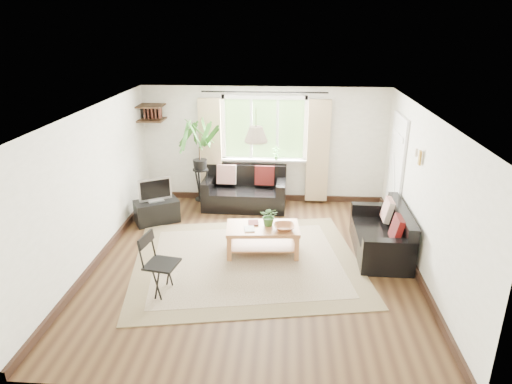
# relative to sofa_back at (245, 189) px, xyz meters

# --- Properties ---
(floor) EXTENTS (5.50, 5.50, 0.00)m
(floor) POSITION_rel_sofa_back_xyz_m (0.37, -2.27, -0.39)
(floor) COLOR black
(floor) RESTS_ON ground
(ceiling) EXTENTS (5.50, 5.50, 0.00)m
(ceiling) POSITION_rel_sofa_back_xyz_m (0.37, -2.27, 2.01)
(ceiling) COLOR white
(ceiling) RESTS_ON floor
(wall_back) EXTENTS (5.00, 0.02, 2.40)m
(wall_back) POSITION_rel_sofa_back_xyz_m (0.37, 0.48, 0.81)
(wall_back) COLOR beige
(wall_back) RESTS_ON floor
(wall_front) EXTENTS (5.00, 0.02, 2.40)m
(wall_front) POSITION_rel_sofa_back_xyz_m (0.37, -5.02, 0.81)
(wall_front) COLOR beige
(wall_front) RESTS_ON floor
(wall_left) EXTENTS (0.02, 5.50, 2.40)m
(wall_left) POSITION_rel_sofa_back_xyz_m (-2.13, -2.27, 0.81)
(wall_left) COLOR beige
(wall_left) RESTS_ON floor
(wall_right) EXTENTS (0.02, 5.50, 2.40)m
(wall_right) POSITION_rel_sofa_back_xyz_m (2.87, -2.27, 0.81)
(wall_right) COLOR beige
(wall_right) RESTS_ON floor
(rug) EXTENTS (4.02, 3.61, 0.02)m
(rug) POSITION_rel_sofa_back_xyz_m (0.25, -2.26, -0.38)
(rug) COLOR #B8AD8E
(rug) RESTS_ON floor
(window) EXTENTS (2.50, 0.16, 2.16)m
(window) POSITION_rel_sofa_back_xyz_m (0.37, 0.44, 1.16)
(window) COLOR white
(window) RESTS_ON wall_back
(door) EXTENTS (0.06, 0.96, 2.06)m
(door) POSITION_rel_sofa_back_xyz_m (2.84, -0.57, 0.61)
(door) COLOR silver
(door) RESTS_ON wall_right
(corner_shelf) EXTENTS (0.50, 0.50, 0.34)m
(corner_shelf) POSITION_rel_sofa_back_xyz_m (-1.88, 0.23, 1.50)
(corner_shelf) COLOR black
(corner_shelf) RESTS_ON wall_back
(pendant_lamp) EXTENTS (0.36, 0.36, 0.54)m
(pendant_lamp) POSITION_rel_sofa_back_xyz_m (0.37, -1.87, 1.66)
(pendant_lamp) COLOR beige
(pendant_lamp) RESTS_ON ceiling
(wall_sconce) EXTENTS (0.12, 0.12, 0.28)m
(wall_sconce) POSITION_rel_sofa_back_xyz_m (2.80, -1.97, 1.35)
(wall_sconce) COLOR beige
(wall_sconce) RESTS_ON wall_right
(sofa_back) EXTENTS (1.68, 0.87, 0.78)m
(sofa_back) POSITION_rel_sofa_back_xyz_m (0.00, 0.00, 0.00)
(sofa_back) COLOR black
(sofa_back) RESTS_ON floor
(sofa_right) EXTENTS (1.60, 0.81, 0.75)m
(sofa_right) POSITION_rel_sofa_back_xyz_m (2.41, -1.79, -0.02)
(sofa_right) COLOR black
(sofa_right) RESTS_ON floor
(coffee_table) EXTENTS (1.22, 0.73, 0.48)m
(coffee_table) POSITION_rel_sofa_back_xyz_m (0.48, -1.95, -0.15)
(coffee_table) COLOR #995F32
(coffee_table) RESTS_ON floor
(table_plant) EXTENTS (0.32, 0.28, 0.33)m
(table_plant) POSITION_rel_sofa_back_xyz_m (0.59, -1.89, 0.25)
(table_plant) COLOR #305C24
(table_plant) RESTS_ON coffee_table
(bowl) EXTENTS (0.38, 0.38, 0.08)m
(bowl) POSITION_rel_sofa_back_xyz_m (0.83, -2.03, 0.13)
(bowl) COLOR brown
(bowl) RESTS_ON coffee_table
(book_a) EXTENTS (0.20, 0.25, 0.02)m
(book_a) POSITION_rel_sofa_back_xyz_m (0.19, -2.08, 0.10)
(book_a) COLOR white
(book_a) RESTS_ON coffee_table
(book_b) EXTENTS (0.19, 0.24, 0.02)m
(book_b) POSITION_rel_sofa_back_xyz_m (0.24, -1.84, 0.10)
(book_b) COLOR brown
(book_b) RESTS_ON coffee_table
(tv_stand) EXTENTS (0.92, 0.79, 0.43)m
(tv_stand) POSITION_rel_sofa_back_xyz_m (-1.60, -0.84, -0.18)
(tv_stand) COLOR black
(tv_stand) RESTS_ON floor
(tv) EXTENTS (0.63, 0.48, 0.47)m
(tv) POSITION_rel_sofa_back_xyz_m (-1.60, -0.84, 0.27)
(tv) COLOR #A5A5AA
(tv) RESTS_ON tv_stand
(palm_stand) EXTENTS (0.75, 0.75, 1.83)m
(palm_stand) POSITION_rel_sofa_back_xyz_m (-0.87, -0.12, 0.52)
(palm_stand) COLOR black
(palm_stand) RESTS_ON floor
(folding_chair) EXTENTS (0.53, 0.53, 0.89)m
(folding_chair) POSITION_rel_sofa_back_xyz_m (-0.84, -3.23, 0.05)
(folding_chair) COLOR black
(folding_chair) RESTS_ON floor
(sill_plant) EXTENTS (0.14, 0.10, 0.27)m
(sill_plant) POSITION_rel_sofa_back_xyz_m (0.62, 0.36, 0.67)
(sill_plant) COLOR #2D6023
(sill_plant) RESTS_ON window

